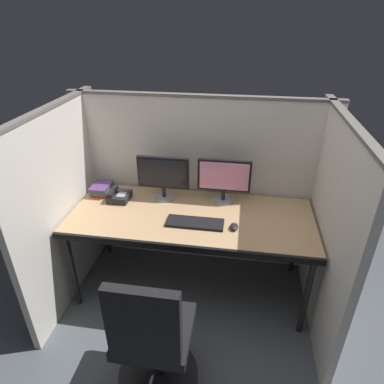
{
  "coord_description": "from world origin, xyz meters",
  "views": [
    {
      "loc": [
        0.35,
        -1.89,
        2.17
      ],
      "look_at": [
        0.0,
        0.35,
        0.92
      ],
      "focal_mm": 31.5,
      "sensor_mm": 36.0,
      "label": 1
    }
  ],
  "objects_px": {
    "monitor_left": "(163,175)",
    "desk": "(191,221)",
    "computer_mouse": "(234,227)",
    "monitor_right": "(224,178)",
    "keyboard_main": "(195,223)",
    "office_chair": "(154,348)",
    "book_stack": "(102,189)",
    "desk_phone": "(119,196)"
  },
  "relations": [
    {
      "from": "monitor_left",
      "to": "computer_mouse",
      "type": "height_order",
      "value": "monitor_left"
    },
    {
      "from": "desk",
      "to": "keyboard_main",
      "type": "relative_size",
      "value": 4.42
    },
    {
      "from": "desk_phone",
      "to": "book_stack",
      "type": "bearing_deg",
      "value": 154.03
    },
    {
      "from": "office_chair",
      "to": "keyboard_main",
      "type": "distance_m",
      "value": 0.9
    },
    {
      "from": "monitor_right",
      "to": "keyboard_main",
      "type": "bearing_deg",
      "value": -115.84
    },
    {
      "from": "monitor_left",
      "to": "book_stack",
      "type": "height_order",
      "value": "monitor_left"
    },
    {
      "from": "monitor_left",
      "to": "keyboard_main",
      "type": "distance_m",
      "value": 0.52
    },
    {
      "from": "desk",
      "to": "computer_mouse",
      "type": "xyz_separation_m",
      "value": [
        0.34,
        -0.12,
        0.07
      ]
    },
    {
      "from": "office_chair",
      "to": "monitor_right",
      "type": "xyz_separation_m",
      "value": [
        0.31,
        1.18,
        0.59
      ]
    },
    {
      "from": "keyboard_main",
      "to": "office_chair",
      "type": "bearing_deg",
      "value": -99.14
    },
    {
      "from": "office_chair",
      "to": "keyboard_main",
      "type": "bearing_deg",
      "value": 75.59
    },
    {
      "from": "monitor_right",
      "to": "computer_mouse",
      "type": "relative_size",
      "value": 4.48
    },
    {
      "from": "monitor_right",
      "to": "book_stack",
      "type": "xyz_separation_m",
      "value": [
        -1.05,
        -0.02,
        -0.17
      ]
    },
    {
      "from": "monitor_right",
      "to": "desk",
      "type": "bearing_deg",
      "value": -130.48
    },
    {
      "from": "desk",
      "to": "book_stack",
      "type": "xyz_separation_m",
      "value": [
        -0.82,
        0.25,
        0.09
      ]
    },
    {
      "from": "keyboard_main",
      "to": "book_stack",
      "type": "xyz_separation_m",
      "value": [
        -0.87,
        0.35,
        0.03
      ]
    },
    {
      "from": "desk_phone",
      "to": "desk",
      "type": "bearing_deg",
      "value": -14.07
    },
    {
      "from": "book_stack",
      "to": "desk_phone",
      "type": "distance_m",
      "value": 0.2
    },
    {
      "from": "desk",
      "to": "keyboard_main",
      "type": "bearing_deg",
      "value": -64.63
    },
    {
      "from": "office_chair",
      "to": "computer_mouse",
      "type": "bearing_deg",
      "value": 56.72
    },
    {
      "from": "keyboard_main",
      "to": "computer_mouse",
      "type": "relative_size",
      "value": 4.48
    },
    {
      "from": "monitor_left",
      "to": "keyboard_main",
      "type": "bearing_deg",
      "value": -47.74
    },
    {
      "from": "desk",
      "to": "computer_mouse",
      "type": "distance_m",
      "value": 0.37
    },
    {
      "from": "desk",
      "to": "office_chair",
      "type": "distance_m",
      "value": 0.97
    },
    {
      "from": "monitor_right",
      "to": "office_chair",
      "type": "bearing_deg",
      "value": -104.75
    },
    {
      "from": "office_chair",
      "to": "desk_phone",
      "type": "distance_m",
      "value": 1.27
    },
    {
      "from": "monitor_left",
      "to": "monitor_right",
      "type": "height_order",
      "value": "same"
    },
    {
      "from": "desk",
      "to": "office_chair",
      "type": "height_order",
      "value": "office_chair"
    },
    {
      "from": "computer_mouse",
      "to": "book_stack",
      "type": "relative_size",
      "value": 0.43
    },
    {
      "from": "desk",
      "to": "office_chair",
      "type": "relative_size",
      "value": 1.95
    },
    {
      "from": "office_chair",
      "to": "book_stack",
      "type": "distance_m",
      "value": 1.44
    },
    {
      "from": "desk_phone",
      "to": "monitor_left",
      "type": "bearing_deg",
      "value": 13.09
    },
    {
      "from": "monitor_left",
      "to": "desk",
      "type": "bearing_deg",
      "value": -42.49
    },
    {
      "from": "keyboard_main",
      "to": "desk_phone",
      "type": "distance_m",
      "value": 0.74
    },
    {
      "from": "computer_mouse",
      "to": "office_chair",
      "type": "bearing_deg",
      "value": -118.01
    },
    {
      "from": "desk",
      "to": "monitor_left",
      "type": "height_order",
      "value": "monitor_left"
    },
    {
      "from": "desk",
      "to": "monitor_left",
      "type": "distance_m",
      "value": 0.45
    },
    {
      "from": "book_stack",
      "to": "desk",
      "type": "bearing_deg",
      "value": -16.86
    },
    {
      "from": "office_chair",
      "to": "keyboard_main",
      "type": "height_order",
      "value": "office_chair"
    },
    {
      "from": "office_chair",
      "to": "monitor_left",
      "type": "xyz_separation_m",
      "value": [
        -0.19,
        1.16,
        0.59
      ]
    },
    {
      "from": "desk",
      "to": "book_stack",
      "type": "bearing_deg",
      "value": 163.14
    },
    {
      "from": "keyboard_main",
      "to": "desk_phone",
      "type": "relative_size",
      "value": 2.26
    }
  ]
}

